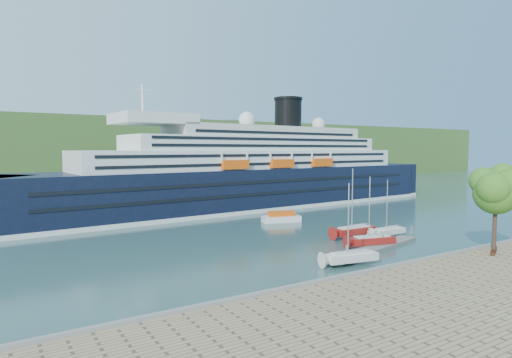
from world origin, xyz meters
The scene contains 12 objects.
ground centered at (0.00, 0.00, 0.00)m, with size 400.00×400.00×0.00m, color #2A4B4A.
far_hillside centered at (0.00, 145.00, 12.00)m, with size 400.00×50.00×24.00m, color #3C6026.
quay_coping centered at (0.00, -0.20, 1.15)m, with size 220.00×0.50×0.30m, color slate.
cruise_ship centered at (6.51, 50.57, 12.28)m, with size 109.41×15.93×24.57m, color black, non-canonical shape.
park_bench centered at (6.88, -2.67, 1.50)m, with size 1.57×0.65×1.01m, color #4C2515, non-canonical shape.
promenade_tree centered at (9.06, -1.50, 6.46)m, with size 6.59×6.59×10.91m, color #2A6019, non-canonical shape.
floating_pontoon centered at (0.44, 8.77, 0.21)m, with size 18.87×2.31×0.42m, color slate, non-canonical shape.
sailboat_white_near centered at (-6.97, 5.22, 4.32)m, with size 6.69×1.86×8.64m, color silver, non-canonical shape.
sailboat_red centered at (1.50, 10.14, 4.39)m, with size 6.79×1.89×8.77m, color maroon, non-canonical shape.
sailboat_white_far centered at (8.55, 13.53, 3.98)m, with size 6.16×1.71×7.95m, color silver, non-canonical shape.
tender_launch centered at (2.52, 32.05, 0.94)m, with size 6.80×2.33×1.88m, color #EC540D, non-canonical shape.
sailboat_extra centered at (3.99, 15.81, 4.75)m, with size 7.36×2.04×9.51m, color maroon, non-canonical shape.
Camera 1 is at (-40.25, -28.52, 12.72)m, focal length 30.00 mm.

